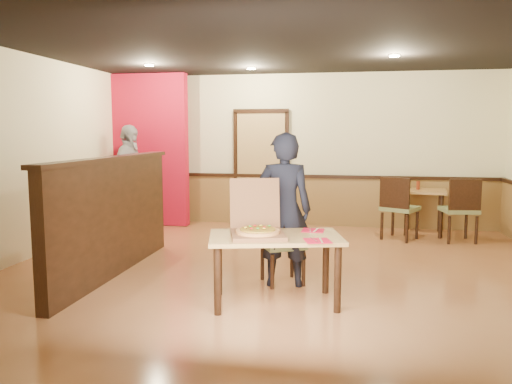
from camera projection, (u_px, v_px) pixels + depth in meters
floor at (278, 278)px, 5.98m from camera, size 7.00×7.00×0.00m
ceiling at (279, 38)px, 5.65m from camera, size 7.00×7.00×0.00m
wall_back at (304, 150)px, 9.23m from camera, size 7.00×0.00×7.00m
wall_left at (10, 158)px, 6.44m from camera, size 0.00×7.00×7.00m
wainscot_back at (303, 201)px, 9.32m from camera, size 7.00×0.04×0.90m
chair_rail_back at (303, 176)px, 9.24m from camera, size 7.00×0.06×0.06m
back_door at (261, 169)px, 9.38m from camera, size 0.90×0.06×2.10m
booth_partition at (113, 215)px, 6.06m from camera, size 0.20×3.10×1.44m
red_accent_panel at (146, 150)px, 9.26m from camera, size 1.60×0.20×2.78m
spot_a at (149, 65)px, 7.82m from camera, size 0.14×0.14×0.02m
spot_b at (251, 68)px, 8.23m from camera, size 0.14×0.14×0.02m
spot_c at (394, 56)px, 6.87m from camera, size 0.14×0.14×0.02m
main_table at (275, 246)px, 5.03m from camera, size 1.45×1.04×0.70m
diner_chair at (281, 239)px, 5.79m from camera, size 0.61×0.61×0.91m
side_chair_left at (398, 206)px, 8.01m from camera, size 0.69×0.69×1.03m
side_chair_right at (461, 207)px, 7.83m from camera, size 0.57×0.57×1.02m
side_table at (424, 200)px, 8.52m from camera, size 0.80×0.80×0.75m
diner at (284, 210)px, 5.60m from camera, size 0.68×0.48×1.74m
passerby at (129, 178)px, 8.83m from camera, size 0.47×1.10×1.86m
pizza_box at (257, 229)px, 5.00m from camera, size 0.67×0.73×0.55m
pizza at (258, 231)px, 4.95m from camera, size 0.48×0.48×0.03m
napkin_near at (318, 241)px, 4.76m from camera, size 0.29×0.29×0.01m
napkin_far at (313, 230)px, 5.26m from camera, size 0.23×0.23×0.01m
condiment at (418, 185)px, 8.56m from camera, size 0.06×0.06×0.15m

